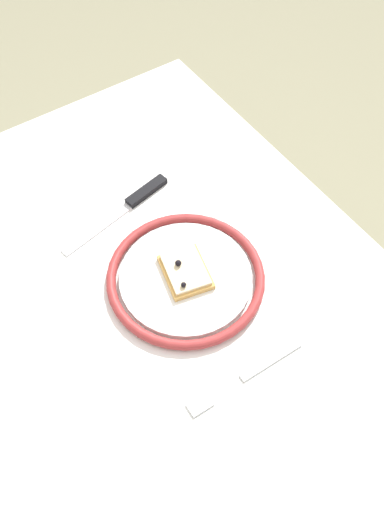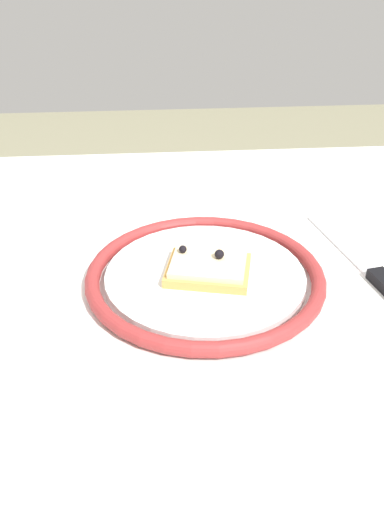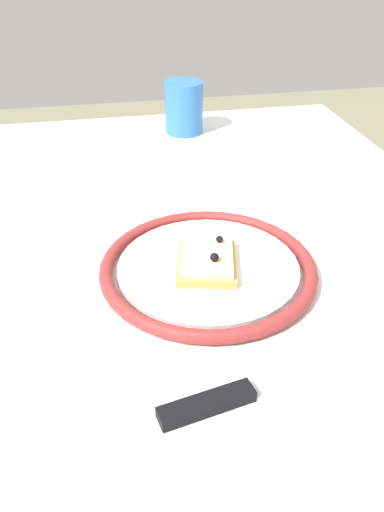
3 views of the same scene
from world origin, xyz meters
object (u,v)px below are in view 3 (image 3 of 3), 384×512
plate (208,268)px  pizza_slice_near (207,261)px  knife (240,394)px  fork (194,199)px  dining_table (229,308)px  napkin (310,128)px  cup (184,108)px

plate → pizza_slice_near: (0.00, -0.00, 0.01)m
knife → fork: 0.39m
plate → pizza_slice_near: pizza_slice_near is taller
dining_table → napkin: napkin is taller
fork → napkin: (-0.26, 0.29, -0.00)m
knife → cup: size_ratio=2.40×
pizza_slice_near → napkin: bearing=145.3°
dining_table → knife: knife is taller
pizza_slice_near → napkin: size_ratio=0.81×
pizza_slice_near → knife: size_ratio=0.43×
plate → dining_table: bearing=137.8°
napkin → knife: bearing=-26.9°
knife → cup: 0.68m
knife → napkin: size_ratio=1.88×
cup → napkin: 0.26m
napkin → dining_table: bearing=-33.8°
dining_table → fork: (-0.14, -0.02, 0.10)m
knife → pizza_slice_near: bearing=176.5°
knife → fork: bearing=174.8°
plate → cup: bearing=173.1°
pizza_slice_near → fork: size_ratio=0.51×
dining_table → pizza_slice_near: bearing=-41.8°
dining_table → plate: 0.12m
fork → napkin: same height
napkin → cup: bearing=-97.4°
dining_table → pizza_slice_near: size_ratio=10.79×
knife → napkin: bearing=153.1°
fork → plate: bearing=-6.3°
knife → dining_table: bearing=166.9°
knife → fork: size_ratio=1.19×
dining_table → cup: 0.46m
dining_table → knife: 0.27m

